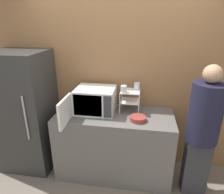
{
  "coord_description": "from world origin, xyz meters",
  "views": [
    {
      "loc": [
        0.35,
        -2.03,
        2.12
      ],
      "look_at": [
        -0.04,
        0.38,
        1.17
      ],
      "focal_mm": 32.0,
      "sensor_mm": 36.0,
      "label": 1
    }
  ],
  "objects_px": {
    "person": "(203,128)",
    "glass_front_left": "(124,89)",
    "dish_rack": "(130,96)",
    "glass_back_right": "(137,86)",
    "refrigerator": "(26,112)",
    "bowl": "(138,119)",
    "microwave": "(94,100)"
  },
  "relations": [
    {
      "from": "dish_rack",
      "to": "glass_back_right",
      "type": "bearing_deg",
      "value": 43.35
    },
    {
      "from": "bowl",
      "to": "dish_rack",
      "type": "bearing_deg",
      "value": 114.5
    },
    {
      "from": "glass_back_right",
      "to": "microwave",
      "type": "bearing_deg",
      "value": -161.22
    },
    {
      "from": "dish_rack",
      "to": "person",
      "type": "distance_m",
      "value": 0.96
    },
    {
      "from": "glass_front_left",
      "to": "refrigerator",
      "type": "height_order",
      "value": "refrigerator"
    },
    {
      "from": "dish_rack",
      "to": "glass_back_right",
      "type": "height_order",
      "value": "glass_back_right"
    },
    {
      "from": "glass_front_left",
      "to": "person",
      "type": "xyz_separation_m",
      "value": [
        0.96,
        -0.28,
        -0.33
      ]
    },
    {
      "from": "dish_rack",
      "to": "bowl",
      "type": "distance_m",
      "value": 0.36
    },
    {
      "from": "microwave",
      "to": "glass_back_right",
      "type": "xyz_separation_m",
      "value": [
        0.55,
        0.19,
        0.17
      ]
    },
    {
      "from": "microwave",
      "to": "person",
      "type": "height_order",
      "value": "person"
    },
    {
      "from": "person",
      "to": "refrigerator",
      "type": "xyz_separation_m",
      "value": [
        -2.37,
        0.21,
        -0.07
      ]
    },
    {
      "from": "dish_rack",
      "to": "glass_front_left",
      "type": "distance_m",
      "value": 0.17
    },
    {
      "from": "dish_rack",
      "to": "refrigerator",
      "type": "bearing_deg",
      "value": -174.68
    },
    {
      "from": "person",
      "to": "microwave",
      "type": "bearing_deg",
      "value": 169.95
    },
    {
      "from": "glass_back_right",
      "to": "person",
      "type": "bearing_deg",
      "value": -28.29
    },
    {
      "from": "microwave",
      "to": "glass_front_left",
      "type": "bearing_deg",
      "value": 5.38
    },
    {
      "from": "refrigerator",
      "to": "bowl",
      "type": "bearing_deg",
      "value": -4.82
    },
    {
      "from": "refrigerator",
      "to": "microwave",
      "type": "bearing_deg",
      "value": 1.6
    },
    {
      "from": "person",
      "to": "refrigerator",
      "type": "relative_size",
      "value": 0.97
    },
    {
      "from": "microwave",
      "to": "glass_front_left",
      "type": "distance_m",
      "value": 0.43
    },
    {
      "from": "microwave",
      "to": "dish_rack",
      "type": "distance_m",
      "value": 0.49
    },
    {
      "from": "glass_back_right",
      "to": "refrigerator",
      "type": "bearing_deg",
      "value": -172.16
    },
    {
      "from": "microwave",
      "to": "bowl",
      "type": "xyz_separation_m",
      "value": [
        0.6,
        -0.17,
        -0.14
      ]
    },
    {
      "from": "person",
      "to": "glass_front_left",
      "type": "bearing_deg",
      "value": 163.95
    },
    {
      "from": "glass_front_left",
      "to": "refrigerator",
      "type": "bearing_deg",
      "value": -177.35
    },
    {
      "from": "dish_rack",
      "to": "refrigerator",
      "type": "relative_size",
      "value": 0.17
    },
    {
      "from": "bowl",
      "to": "person",
      "type": "distance_m",
      "value": 0.75
    },
    {
      "from": "microwave",
      "to": "glass_back_right",
      "type": "bearing_deg",
      "value": 18.78
    },
    {
      "from": "bowl",
      "to": "refrigerator",
      "type": "relative_size",
      "value": 0.12
    },
    {
      "from": "bowl",
      "to": "person",
      "type": "height_order",
      "value": "person"
    },
    {
      "from": "person",
      "to": "refrigerator",
      "type": "distance_m",
      "value": 2.38
    },
    {
      "from": "person",
      "to": "dish_rack",
      "type": "bearing_deg",
      "value": 158.25
    }
  ]
}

